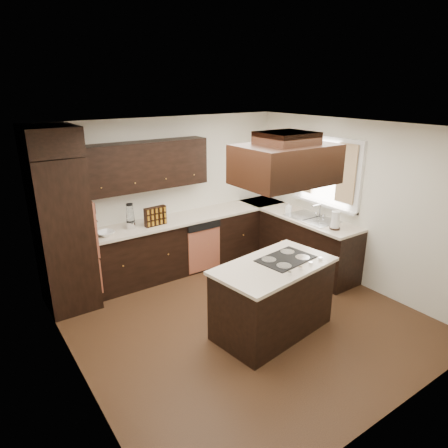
{
  "coord_description": "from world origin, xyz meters",
  "views": [
    {
      "loc": [
        -2.87,
        -3.66,
        2.96
      ],
      "look_at": [
        0.1,
        0.6,
        1.15
      ],
      "focal_mm": 32.0,
      "sensor_mm": 36.0,
      "label": 1
    }
  ],
  "objects_px": {
    "range_hood": "(285,164)",
    "spice_rack": "(155,216)",
    "oven_column": "(63,234)",
    "island": "(272,299)"
  },
  "relations": [
    {
      "from": "range_hood",
      "to": "spice_rack",
      "type": "bearing_deg",
      "value": 102.94
    },
    {
      "from": "range_hood",
      "to": "oven_column",
      "type": "bearing_deg",
      "value": 129.74
    },
    {
      "from": "oven_column",
      "to": "island",
      "type": "xyz_separation_m",
      "value": [
        1.9,
        -2.12,
        -0.62
      ]
    },
    {
      "from": "island",
      "to": "spice_rack",
      "type": "bearing_deg",
      "value": 96.83
    },
    {
      "from": "oven_column",
      "to": "spice_rack",
      "type": "bearing_deg",
      "value": -0.4
    },
    {
      "from": "range_hood",
      "to": "island",
      "type": "bearing_deg",
      "value": 77.93
    },
    {
      "from": "oven_column",
      "to": "range_hood",
      "type": "xyz_separation_m",
      "value": [
        1.88,
        -2.25,
        1.1
      ]
    },
    {
      "from": "oven_column",
      "to": "spice_rack",
      "type": "xyz_separation_m",
      "value": [
        1.36,
        -0.01,
        0.01
      ]
    },
    {
      "from": "range_hood",
      "to": "spice_rack",
      "type": "relative_size",
      "value": 3.0
    },
    {
      "from": "oven_column",
      "to": "island",
      "type": "relative_size",
      "value": 1.46
    }
  ]
}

